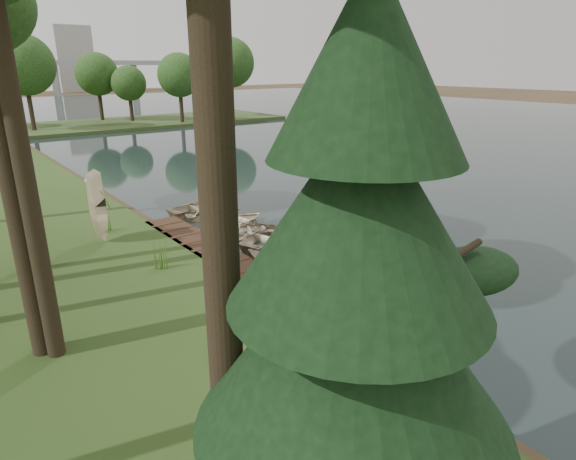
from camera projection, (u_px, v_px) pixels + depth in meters
ground at (282, 267)px, 18.95m from camera, size 300.00×300.00×0.00m
water at (394, 139)px, 51.23m from camera, size 130.00×200.00×0.05m
boardwalk at (248, 274)px, 17.98m from camera, size 1.60×16.00×0.30m
peninsula at (96, 126)px, 60.93m from camera, size 50.00×14.00×0.45m
far_trees at (60, 75)px, 56.99m from camera, size 45.60×5.60×8.80m
bridge at (19, 67)px, 113.60m from camera, size 95.90×4.00×8.60m
building_a at (73, 59)px, 138.16m from camera, size 10.00×8.00×18.00m
rowboat_0 at (435, 317)px, 14.49m from camera, size 3.36×2.59×0.65m
rowboat_1 at (397, 300)px, 15.34m from camera, size 4.66×4.06×0.81m
rowboat_2 at (364, 284)px, 16.63m from camera, size 3.71×3.22×0.64m
rowboat_3 at (343, 271)px, 17.58m from camera, size 3.60×2.66×0.72m
rowboat_4 at (316, 258)px, 18.84m from camera, size 3.68×3.08×0.65m
rowboat_5 at (289, 248)px, 19.82m from camera, size 3.88×3.24×0.69m
rowboat_6 at (272, 235)px, 21.32m from camera, size 4.27×3.66×0.75m
rowboat_7 at (254, 229)px, 22.24m from camera, size 3.73×3.29×0.64m
rowboat_8 at (237, 220)px, 23.49m from camera, size 3.57×2.84×0.66m
rowboat_9 at (214, 212)px, 24.85m from camera, size 3.32×2.64×0.62m
rowboat_10 at (200, 206)px, 25.66m from camera, size 3.38×2.44×0.69m
stored_rowboat at (104, 235)px, 20.73m from camera, size 3.16×2.28×0.65m
pine_tree at (359, 267)px, 5.20m from camera, size 3.80×3.80×8.26m
reeds_0 at (219, 328)px, 13.00m from camera, size 0.60×0.60×1.06m
reeds_1 at (252, 284)px, 15.49m from camera, size 0.60×0.60×1.13m
reeds_2 at (160, 256)px, 17.77m from camera, size 0.60×0.60×1.11m
reeds_3 at (108, 222)px, 21.94m from camera, size 0.60×0.60×0.96m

